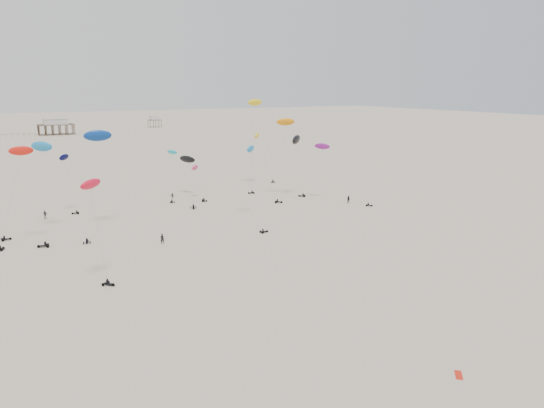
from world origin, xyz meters
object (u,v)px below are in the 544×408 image
pavilion_small (155,122)px  spectator_0 (162,244)px  pavilion_main (56,128)px  rig_9 (15,178)px  rig_4 (330,156)px  rig_0 (95,211)px

pavilion_small → spectator_0: (-80.17, -285.15, -3.49)m
pavilion_main → spectator_0: pavilion_main is taller
rig_9 → spectator_0: (23.80, -11.67, -12.93)m
pavilion_small → rig_4: rig_4 is taller
pavilion_main → rig_9: size_ratio=1.11×
rig_0 → pavilion_small: bearing=-145.3°
spectator_0 → pavilion_small: bearing=-89.6°
pavilion_main → rig_9: (-33.97, -243.48, 8.71)m
rig_0 → rig_9: rig_9 is taller
pavilion_small → rig_9: 292.73m
rig_0 → rig_4: (64.79, 33.15, 0.32)m
rig_4 → rig_9: 74.46m
spectator_0 → rig_9: bearing=-10.0°
pavilion_main → spectator_0: bearing=-92.3°
pavilion_main → pavilion_small: size_ratio=2.33×
pavilion_small → pavilion_main: bearing=-156.8°
rig_4 → rig_9: size_ratio=1.01×
spectator_0 → rig_4: bearing=-144.6°
pavilion_main → rig_0: bearing=-95.2°
rig_4 → pavilion_small: bearing=-128.6°
rig_0 → rig_9: 28.85m
pavilion_main → rig_4: size_ratio=1.11×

